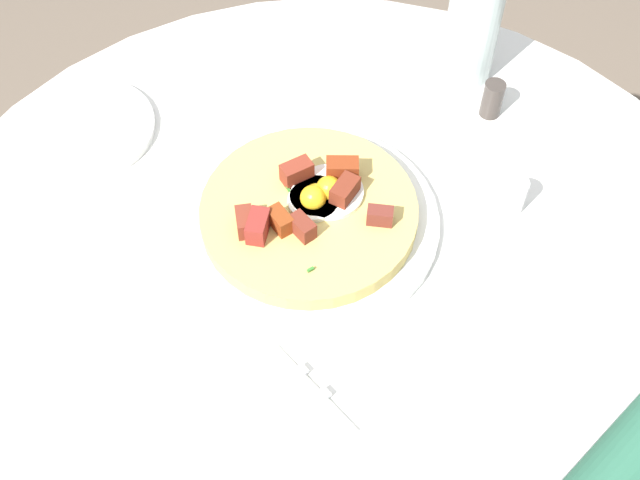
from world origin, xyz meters
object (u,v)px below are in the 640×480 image
Objects in this scene: fork at (239,420)px; water_bottle at (478,0)px; pizza_plate at (309,221)px; bread_plate at (84,129)px; salt_shaker at (514,196)px; dining_table at (330,350)px; pepper_shaker at (492,99)px; knife at (261,446)px; breakfast_pizza at (310,210)px.

water_bottle is (-0.19, -0.57, 0.12)m from fork.
pizza_plate is 0.34m from bread_plate.
dining_table is at bearing 34.57° from salt_shaker.
pepper_shaker reaches higher than bread_plate.
fork and knife have the same top height.
salt_shaker is (-0.24, -0.07, 0.02)m from pizza_plate.
knife is 0.55m from pepper_shaker.
pizza_plate is 1.75× the size of knife.
water_bottle reaches higher than salt_shaker.
pizza_plate is 0.37m from water_bottle.
salt_shaker is 0.17m from pepper_shaker.
pepper_shaker reaches higher than knife.
breakfast_pizza is at bearing -146.72° from fork.
water_bottle reaches higher than breakfast_pizza.
pizza_plate is at bearing -60.62° from dining_table.
pizza_plate is 1.75× the size of fork.
pizza_plate reaches higher than knife.
salt_shaker reaches higher than knife.
bread_plate is 0.47m from fork.
pepper_shaker is at bearing -131.95° from pizza_plate.
pepper_shaker is (-0.21, -0.23, -0.00)m from breakfast_pizza.
water_bottle reaches higher than pizza_plate.
salt_shaker is at bearing 107.18° from water_bottle.
dining_table is 0.20m from pizza_plate.
pepper_shaker is (-0.17, -0.30, 0.21)m from dining_table.
pepper_shaker is at bearing -132.00° from breakfast_pizza.
breakfast_pizza is at bearing 163.10° from bread_plate.
dining_table is 0.29m from knife.
knife is (0.03, 0.22, 0.19)m from dining_table.
water_bottle is at bearing -62.49° from pepper_shaker.
water_bottle is at bearing -159.98° from fork.
dining_table is 0.28m from fork.
bread_plate is at bearing -102.07° from fork.
breakfast_pizza is at bearing 48.00° from pepper_shaker.
pizza_plate reaches higher than bread_plate.
water_bottle is at bearing -157.23° from bread_plate.
knife is at bearing 90.82° from breakfast_pizza.
fork is at bearing 65.07° from pepper_shaker.
pizza_plate is 1.68× the size of bread_plate.
pizza_plate is 1.21× the size of breakfast_pizza.
knife is at bearing 74.72° from water_bottle.
breakfast_pizza is 1.44× the size of fork.
pepper_shaker is at bearing -166.23° from bread_plate.
fork is at bearing 71.56° from water_bottle.
dining_table is 5.51× the size of bread_plate.
knife is 3.43× the size of pepper_shaker.
breakfast_pizza reaches higher than salt_shaker.
dining_table is 0.44m from bread_plate.
breakfast_pizza is 1.39× the size of bread_plate.
dining_table is at bearing 61.04° from pepper_shaker.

